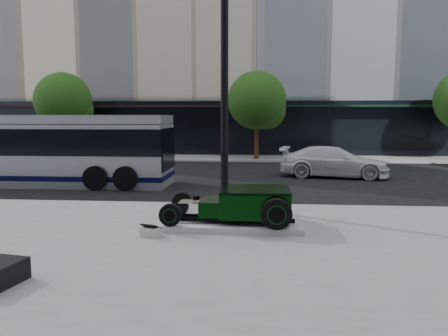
# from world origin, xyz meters

# --- Properties ---
(ground) EXTENTS (120.00, 120.00, 0.00)m
(ground) POSITION_xyz_m (0.00, 0.00, 0.00)
(ground) COLOR black
(ground) RESTS_ON ground
(sidewalk_far) EXTENTS (70.00, 4.00, 0.12)m
(sidewalk_far) POSITION_xyz_m (0.00, 14.00, 0.06)
(sidewalk_far) COLOR gray
(sidewalk_far) RESTS_ON ground
(street_trees) EXTENTS (29.80, 3.80, 5.70)m
(street_trees) POSITION_xyz_m (1.15, 13.07, 3.77)
(street_trees) COLOR black
(street_trees) RESTS_ON sidewalk_far
(display_plinth) EXTENTS (3.40, 1.80, 0.15)m
(display_plinth) POSITION_xyz_m (0.60, -4.86, 0.20)
(display_plinth) COLOR silver
(display_plinth) RESTS_ON sidewalk_near
(hot_rod) EXTENTS (3.22, 2.00, 0.81)m
(hot_rod) POSITION_xyz_m (0.93, -4.86, 0.70)
(hot_rod) COLOR black
(hot_rod) RESTS_ON display_plinth
(info_plaque) EXTENTS (0.47, 0.41, 0.31)m
(info_plaque) POSITION_xyz_m (-1.23, -6.02, 0.24)
(info_plaque) COLOR silver
(info_plaque) RESTS_ON sidewalk_near
(lamppost) EXTENTS (0.43, 0.43, 7.79)m
(lamppost) POSITION_xyz_m (0.17, -2.41, 3.72)
(lamppost) COLOR black
(lamppost) RESTS_ON sidewalk_near
(transit_bus) EXTENTS (12.12, 2.88, 2.92)m
(transit_bus) POSITION_xyz_m (-8.53, 2.03, 1.49)
(transit_bus) COLOR #A9ACB2
(transit_bus) RESTS_ON ground
(white_sedan) EXTENTS (5.29, 2.85, 1.46)m
(white_sedan) POSITION_xyz_m (4.75, 5.34, 0.73)
(white_sedan) COLOR white
(white_sedan) RESTS_ON ground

